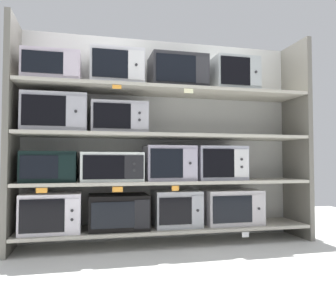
{
  "coord_description": "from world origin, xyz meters",
  "views": [
    {
      "loc": [
        -0.74,
        -3.15,
        0.77
      ],
      "look_at": [
        0.0,
        0.0,
        0.91
      ],
      "focal_mm": 36.15,
      "sensor_mm": 36.0,
      "label": 1
    }
  ],
  "objects": [
    {
      "name": "microwave_4",
      "position": [
        -1.07,
        -0.0,
        0.73
      ],
      "size": [
        0.46,
        0.38,
        0.27
      ],
      "color": "black",
      "rests_on": "shelf_1"
    },
    {
      "name": "price_tag_3",
      "position": [
        0.01,
        -0.24,
        0.54
      ],
      "size": [
        0.07,
        0.0,
        0.04
      ],
      "primitive_type": "cube",
      "color": "orange"
    },
    {
      "name": "microwave_2",
      "position": [
        0.08,
        -0.0,
        0.33
      ],
      "size": [
        0.44,
        0.36,
        0.34
      ],
      "color": "#A2A4AA",
      "rests_on": "shelf_0"
    },
    {
      "name": "price_tag_2",
      "position": [
        -0.5,
        -0.24,
        0.54
      ],
      "size": [
        0.09,
        0.0,
        0.05
      ],
      "primitive_type": "cube",
      "color": "orange"
    },
    {
      "name": "microwave_10",
      "position": [
        -1.06,
        -0.0,
        1.6
      ],
      "size": [
        0.49,
        0.43,
        0.26
      ],
      "color": "#BDB0BE",
      "rests_on": "shelf_3"
    },
    {
      "name": "microwave_13",
      "position": [
        0.66,
        -0.0,
        1.63
      ],
      "size": [
        0.44,
        0.44,
        0.33
      ],
      "color": "#9BA1A1",
      "rests_on": "shelf_3"
    },
    {
      "name": "microwave_5",
      "position": [
        -0.53,
        -0.0,
        0.73
      ],
      "size": [
        0.55,
        0.42,
        0.26
      ],
      "color": "silver",
      "rests_on": "shelf_1"
    },
    {
      "name": "price_tag_0",
      "position": [
        0.68,
        -0.24,
        0.1
      ],
      "size": [
        0.07,
        0.0,
        0.05
      ],
      "primitive_type": "cube",
      "color": "white"
    },
    {
      "name": "shelf_1",
      "position": [
        0.0,
        0.0,
        0.58
      ],
      "size": [
        2.73,
        0.47,
        0.03
      ],
      "primitive_type": "cube",
      "color": "#ADA899"
    },
    {
      "name": "upright_right",
      "position": [
        1.39,
        0.0,
        1.01
      ],
      "size": [
        0.05,
        0.47,
        2.03
      ],
      "primitive_type": "cube",
      "color": "#68645B",
      "rests_on": "ground"
    },
    {
      "name": "back_panel",
      "position": [
        0.0,
        0.26,
        1.01
      ],
      "size": [
        2.93,
        0.04,
        2.03
      ],
      "primitive_type": "cube",
      "color": "#B2B2AD",
      "rests_on": "ground"
    },
    {
      "name": "shelf_0",
      "position": [
        0.0,
        0.0,
        0.14
      ],
      "size": [
        2.73,
        0.47,
        0.03
      ],
      "primitive_type": "cube",
      "color": "#ADA899",
      "rests_on": "ground"
    },
    {
      "name": "microwave_8",
      "position": [
        -1.03,
        -0.0,
        1.2
      ],
      "size": [
        0.55,
        0.4,
        0.33
      ],
      "color": "#9C9CA4",
      "rests_on": "shelf_2"
    },
    {
      "name": "upright_left",
      "position": [
        -1.39,
        0.0,
        1.01
      ],
      "size": [
        0.05,
        0.47,
        2.03
      ],
      "primitive_type": "cube",
      "color": "#68645B",
      "rests_on": "ground"
    },
    {
      "name": "microwave_11",
      "position": [
        -0.5,
        -0.0,
        1.63
      ],
      "size": [
        0.48,
        0.38,
        0.33
      ],
      "color": "silver",
      "rests_on": "shelf_3"
    },
    {
      "name": "microwave_3",
      "position": [
        0.65,
        -0.0,
        0.33
      ],
      "size": [
        0.56,
        0.36,
        0.34
      ],
      "color": "#BBB6B9",
      "rests_on": "shelf_0"
    },
    {
      "name": "shelf_2",
      "position": [
        0.0,
        0.0,
        1.02
      ],
      "size": [
        2.73,
        0.47,
        0.03
      ],
      "primitive_type": "cube",
      "color": "#ADA899"
    },
    {
      "name": "microwave_6",
      "position": [
        0.01,
        -0.0,
        0.76
      ],
      "size": [
        0.46,
        0.39,
        0.33
      ],
      "color": "#A19BAD",
      "rests_on": "shelf_1"
    },
    {
      "name": "microwave_7",
      "position": [
        0.51,
        -0.0,
        0.76
      ],
      "size": [
        0.49,
        0.37,
        0.33
      ],
      "color": "#A0A0AF",
      "rests_on": "shelf_1"
    },
    {
      "name": "price_tag_4",
      "position": [
        -0.51,
        -0.24,
        1.42
      ],
      "size": [
        0.08,
        0.0,
        0.03
      ],
      "primitive_type": "cube",
      "color": "orange"
    },
    {
      "name": "microwave_1",
      "position": [
        -0.47,
        -0.0,
        0.32
      ],
      "size": [
        0.54,
        0.4,
        0.31
      ],
      "color": "black",
      "rests_on": "shelf_0"
    },
    {
      "name": "price_tag_1",
      "position": [
        -1.11,
        -0.24,
        0.54
      ],
      "size": [
        0.09,
        0.0,
        0.04
      ],
      "primitive_type": "cube",
      "color": "orange"
    },
    {
      "name": "ground",
      "position": [
        0.0,
        -1.0,
        -0.01
      ],
      "size": [
        6.73,
        6.0,
        0.02
      ],
      "primitive_type": "cube",
      "color": "silver"
    },
    {
      "name": "microwave_9",
      "position": [
        -0.47,
        -0.0,
        1.17
      ],
      "size": [
        0.51,
        0.37,
        0.28
      ],
      "color": "#A3A2A8",
      "rests_on": "shelf_2"
    },
    {
      "name": "shelf_3",
      "position": [
        0.0,
        0.0,
        1.46
      ],
      "size": [
        2.73,
        0.47,
        0.03
      ],
      "primitive_type": "cube",
      "color": "#ADA899"
    },
    {
      "name": "price_tag_5",
      "position": [
        0.14,
        -0.24,
        1.41
      ],
      "size": [
        0.09,
        0.0,
        0.04
      ],
      "primitive_type": "cube",
      "color": "beige"
    },
    {
      "name": "microwave_12",
      "position": [
        0.09,
        -0.0,
        1.63
      ],
      "size": [
        0.54,
        0.36,
        0.33
      ],
      "color": "#29292C",
      "rests_on": "shelf_3"
    },
    {
      "name": "microwave_0",
      "position": [
        -1.05,
        -0.0,
        0.33
      ],
      "size": [
        0.5,
        0.4,
        0.34
      ],
      "color": "silver",
      "rests_on": "shelf_0"
    }
  ]
}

